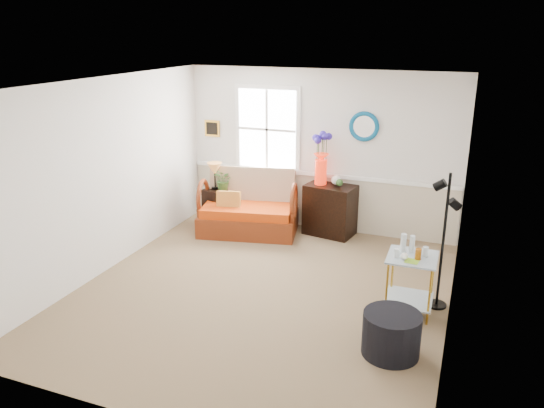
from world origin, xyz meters
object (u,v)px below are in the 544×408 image
(floor_lamp, at_px, (443,242))
(ottoman, at_px, (391,334))
(lamp_stand, at_px, (217,207))
(side_table, at_px, (410,284))
(loveseat, at_px, (248,203))
(cabinet, at_px, (330,210))

(floor_lamp, height_order, ottoman, floor_lamp)
(lamp_stand, relative_size, side_table, 0.90)
(loveseat, xyz_separation_m, cabinet, (1.25, 0.42, -0.09))
(lamp_stand, distance_m, ottoman, 4.34)
(lamp_stand, distance_m, side_table, 3.86)
(cabinet, bearing_deg, loveseat, -151.47)
(side_table, relative_size, floor_lamp, 0.43)
(lamp_stand, relative_size, cabinet, 0.77)
(loveseat, relative_size, lamp_stand, 2.44)
(loveseat, bearing_deg, lamp_stand, 155.77)
(loveseat, distance_m, cabinet, 1.32)
(cabinet, xyz_separation_m, side_table, (1.53, -2.08, -0.06))
(lamp_stand, bearing_deg, side_table, -27.74)
(ottoman, bearing_deg, cabinet, 115.93)
(loveseat, height_order, lamp_stand, loveseat)
(floor_lamp, bearing_deg, side_table, -133.83)
(side_table, distance_m, ottoman, 0.95)
(loveseat, height_order, cabinet, loveseat)
(cabinet, height_order, floor_lamp, floor_lamp)
(cabinet, distance_m, floor_lamp, 2.62)
(lamp_stand, distance_m, floor_lamp, 4.06)
(cabinet, bearing_deg, ottoman, -54.10)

